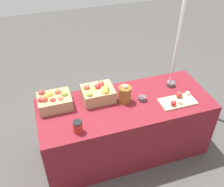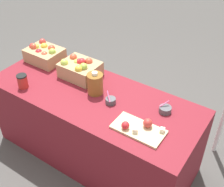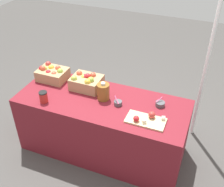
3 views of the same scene
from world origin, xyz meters
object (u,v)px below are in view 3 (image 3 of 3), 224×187
Objects in this scene: sample_bowl_near at (118,103)px; coffee_cup at (43,97)px; cutting_board_front at (146,119)px; cider_jug at (103,92)px; apple_crate_left at (52,73)px; apple_crate_middle at (86,82)px; tent_pole at (208,57)px; sample_bowl_mid at (160,104)px.

coffee_cup reaches higher than sample_bowl_near.
cider_jug is (-0.54, 0.19, 0.07)m from cutting_board_front.
cider_jug is (0.74, -0.14, 0.02)m from apple_crate_left.
apple_crate_middle is 2.71× the size of coffee_cup.
apple_crate_middle is at bearing 158.46° from cutting_board_front.
cutting_board_front is at bearing -117.21° from tent_pole.
tent_pole is at bearing 62.79° from cutting_board_front.
apple_crate_middle is 0.49m from sample_bowl_near.
sample_bowl_mid reaches higher than cutting_board_front.
cider_jug is at bearing 166.18° from sample_bowl_near.
apple_crate_left is 3.48× the size of sample_bowl_mid.
sample_bowl_mid is at bearing -1.50° from apple_crate_middle.
coffee_cup is at bearing -126.64° from apple_crate_middle.
cutting_board_front is at bearing -14.76° from apple_crate_left.
sample_bowl_near is at bearing -13.82° from cider_jug.
apple_crate_middle reaches higher than coffee_cup.
tent_pole is at bearing 23.38° from apple_crate_middle.
cutting_board_front is 1.03m from tent_pole.
apple_crate_middle is 0.15× the size of tent_pole.
sample_bowl_mid is at bearing 9.52° from cider_jug.
sample_bowl_mid is at bearing 76.25° from cutting_board_front.
apple_crate_left reaches higher than sample_bowl_mid.
cutting_board_front is 3.12× the size of coffee_cup.
sample_bowl_mid is at bearing 18.36° from coffee_cup.
tent_pole reaches higher than cider_jug.
apple_crate_left is 0.46m from coffee_cup.
apple_crate_middle is at bearing -156.62° from tent_pole.
sample_bowl_mid is at bearing -123.26° from tent_pole.
sample_bowl_near reaches higher than cutting_board_front.
apple_crate_left is 0.15× the size of tent_pole.
apple_crate_left is 1.65× the size of cider_jug.
cider_jug is (0.27, -0.13, 0.01)m from apple_crate_middle.
sample_bowl_near is 0.45m from sample_bowl_mid.
apple_crate_middle is 0.29m from cider_jug.
sample_bowl_near is 1.04× the size of sample_bowl_mid.
sample_bowl_mid is (0.42, 0.15, 0.00)m from sample_bowl_near.
sample_bowl_mid is 0.04× the size of tent_pole.
sample_bowl_near is at bearing 17.78° from coffee_cup.
cutting_board_front is 1.88× the size of cider_jug.
apple_crate_middle is at bearing 154.75° from cider_jug.
sample_bowl_near is at bearing -20.70° from apple_crate_middle.
cider_jug is 1.66× the size of coffee_cup.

